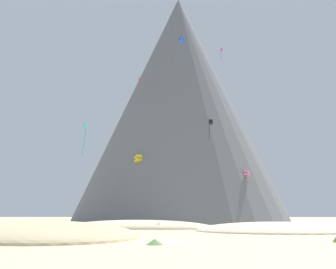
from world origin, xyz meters
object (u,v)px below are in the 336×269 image
(rock_massif, at_px, (181,106))
(kite_rainbow_low, at_px, (110,174))
(kite_pink_low, at_px, (247,173))
(kite_magenta_high, at_px, (221,52))
(kite_teal_mid, at_px, (85,134))
(kite_blue_high, at_px, (182,40))
(kite_yellow_mid, at_px, (139,159))
(bush_far_right, at_px, (155,242))
(bush_near_right, at_px, (82,233))
(kite_gold_mid, at_px, (187,122))
(kite_red_high, at_px, (139,80))
(kite_black_mid, at_px, (211,122))

(rock_massif, bearing_deg, kite_rainbow_low, -141.11)
(kite_pink_low, xyz_separation_m, kite_rainbow_low, (-32.91, 5.92, 0.52))
(kite_magenta_high, height_order, kite_rainbow_low, kite_magenta_high)
(kite_teal_mid, relative_size, kite_blue_high, 0.97)
(kite_rainbow_low, bearing_deg, kite_yellow_mid, 61.09)
(bush_far_right, relative_size, kite_rainbow_low, 0.23)
(bush_near_right, bearing_deg, kite_teal_mid, 106.88)
(kite_magenta_high, bearing_deg, bush_far_right, 179.49)
(bush_far_right, xyz_separation_m, kite_gold_mid, (2.46, 59.31, 23.87))
(kite_magenta_high, xyz_separation_m, kite_gold_mid, (-7.62, 12.29, -12.62))
(kite_yellow_mid, relative_size, kite_red_high, 1.53)
(rock_massif, distance_m, kite_magenta_high, 31.50)
(kite_gold_mid, height_order, kite_rainbow_low, kite_gold_mid)
(kite_pink_low, bearing_deg, kite_teal_mid, -14.88)
(kite_magenta_high, xyz_separation_m, kite_red_high, (-20.22, 15.69, -0.00))
(kite_pink_low, height_order, kite_teal_mid, kite_teal_mid)
(kite_yellow_mid, height_order, kite_black_mid, kite_black_mid)
(kite_red_high, bearing_deg, bush_near_right, -9.34)
(kite_teal_mid, height_order, kite_gold_mid, kite_gold_mid)
(kite_pink_low, relative_size, kite_rainbow_low, 0.86)
(kite_black_mid, bearing_deg, bush_near_right, -18.90)
(kite_yellow_mid, relative_size, kite_black_mid, 1.37)
(bush_near_right, xyz_separation_m, rock_massif, (7.57, 71.67, 32.83))
(kite_teal_mid, distance_m, kite_black_mid, 30.54)
(kite_black_mid, bearing_deg, rock_massif, -167.42)
(bush_far_right, xyz_separation_m, kite_yellow_mid, (-8.79, 54.67, 14.24))
(kite_yellow_mid, distance_m, kite_red_high, 23.70)
(bush_near_right, relative_size, kite_teal_mid, 0.41)
(rock_massif, distance_m, kite_rainbow_low, 31.15)
(kite_pink_low, bearing_deg, kite_rainbow_low, -75.45)
(bush_near_right, height_order, kite_yellow_mid, kite_yellow_mid)
(kite_rainbow_low, bearing_deg, bush_far_right, 31.00)
(rock_massif, height_order, kite_teal_mid, rock_massif)
(bush_far_right, distance_m, bush_near_right, 8.72)
(kite_magenta_high, distance_m, kite_yellow_mid, 30.16)
(kite_teal_mid, distance_m, kite_rainbow_low, 40.39)
(kite_gold_mid, bearing_deg, kite_rainbow_low, -38.70)
(kite_magenta_high, relative_size, kite_pink_low, 0.63)
(bush_far_right, height_order, kite_gold_mid, kite_gold_mid)
(bush_near_right, relative_size, kite_black_mid, 0.49)
(kite_pink_low, height_order, kite_rainbow_low, kite_rainbow_low)
(kite_teal_mid, relative_size, kite_black_mid, 1.19)
(bush_near_right, relative_size, rock_massif, 0.02)
(kite_magenta_high, bearing_deg, kite_teal_mid, 149.01)
(kite_gold_mid, distance_m, kite_yellow_mid, 15.52)
(bush_far_right, relative_size, kite_blue_high, 0.27)
(kite_pink_low, bearing_deg, kite_gold_mid, -75.65)
(bush_near_right, height_order, kite_gold_mid, kite_gold_mid)
(kite_red_high, bearing_deg, kite_gold_mid, 62.40)
(kite_black_mid, bearing_deg, kite_yellow_mid, -120.20)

